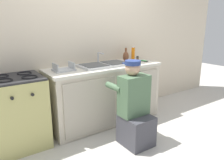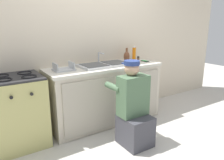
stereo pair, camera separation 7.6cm
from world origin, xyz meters
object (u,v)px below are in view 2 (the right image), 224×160
Objects in this scene: plumber_person at (134,111)px; soap_bottle_orange at (134,54)px; spice_bottle_pepper at (138,60)px; dish_rack_tray at (64,69)px; cell_phone at (145,61)px; stove_range at (19,111)px; sink_double_basin at (105,64)px; vase_decorative at (127,56)px.

soap_bottle_orange is at bearing 51.77° from plumber_person.
soap_bottle_orange is at bearing 68.43° from spice_bottle_pepper.
cell_phone is at bearing -2.80° from dish_rack_tray.
soap_bottle_orange reaches higher than stove_range.
soap_bottle_orange is at bearing 5.13° from dish_rack_tray.
spice_bottle_pepper is at bearing -111.57° from soap_bottle_orange.
plumber_person is at bearing -53.02° from dish_rack_tray.
vase_decorative is (0.50, 0.11, 0.07)m from sink_double_basin.
spice_bottle_pepper is at bearing -2.34° from stove_range.
soap_bottle_orange is 0.89× the size of dish_rack_tray.
stove_range is 2.11m from cell_phone.
plumber_person is 4.42× the size of soap_bottle_orange.
soap_bottle_orange is 1.79× the size of cell_phone.
vase_decorative is 0.92× the size of soap_bottle_orange.
plumber_person is 3.94× the size of dish_rack_tray.
stove_range is 4.06× the size of vase_decorative.
dish_rack_tray is at bearing -174.87° from soap_bottle_orange.
spice_bottle_pepper reaches higher than cell_phone.
sink_double_basin is 0.60m from spice_bottle_pepper.
spice_bottle_pepper is 0.75× the size of cell_phone.
stove_range is 0.85× the size of plumber_person.
stove_range is 8.90× the size of spice_bottle_pepper.
soap_bottle_orange reaches higher than sink_double_basin.
stove_range is 1.95m from spice_bottle_pepper.
vase_decorative is 1.64× the size of cell_phone.
sink_double_basin is 0.65m from dish_rack_tray.
vase_decorative is 0.19m from soap_bottle_orange.
stove_range is 3.34× the size of dish_rack_tray.
spice_bottle_pepper is (0.60, -0.08, 0.03)m from sink_double_basin.
spice_bottle_pepper is at bearing -4.61° from dish_rack_tray.
cell_phone is at bearing 42.06° from plumber_person.
dish_rack_tray is at bearing 2.12° from stove_range.
soap_bottle_orange reaches higher than spice_bottle_pepper.
dish_rack_tray reaches higher than stove_range.
stove_range reaches higher than cell_phone.
vase_decorative is 2.19× the size of spice_bottle_pepper.
stove_range is 6.67× the size of cell_phone.
vase_decorative is (1.78, 0.11, 0.54)m from stove_range.
sink_double_basin reaches higher than spice_bottle_pepper.
stove_range is 1.47m from plumber_person.
sink_double_basin is at bearing 176.42° from cell_phone.
soap_bottle_orange is 1.34m from dish_rack_tray.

